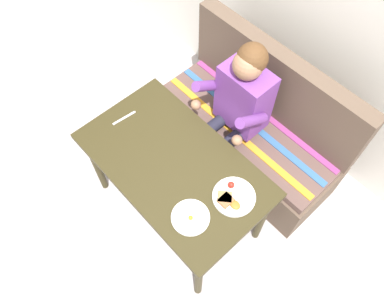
% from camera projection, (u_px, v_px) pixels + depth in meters
% --- Properties ---
extents(ground_plane, '(8.00, 8.00, 0.00)m').
position_uv_depth(ground_plane, '(178.00, 209.00, 2.95)').
color(ground_plane, '#B0A7A8').
extents(table, '(1.20, 0.70, 0.73)m').
position_uv_depth(table, '(174.00, 169.00, 2.40)').
color(table, '#342D16').
rests_on(table, ground).
extents(couch, '(1.44, 0.56, 1.00)m').
position_uv_depth(couch, '(251.00, 129.00, 2.94)').
color(couch, brown).
rests_on(couch, ground).
extents(person, '(0.45, 0.61, 1.21)m').
position_uv_depth(person, '(236.00, 105.00, 2.54)').
color(person, '#733A8F').
rests_on(person, ground).
extents(plate_breakfast, '(0.25, 0.25, 0.05)m').
position_uv_depth(plate_breakfast, '(232.00, 197.00, 2.20)').
color(plate_breakfast, white).
rests_on(plate_breakfast, table).
extents(plate_eggs, '(0.22, 0.22, 0.04)m').
position_uv_depth(plate_eggs, '(191.00, 217.00, 2.14)').
color(plate_eggs, white).
rests_on(plate_eggs, table).
extents(fork, '(0.03, 0.17, 0.00)m').
position_uv_depth(fork, '(124.00, 118.00, 2.50)').
color(fork, silver).
rests_on(fork, table).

